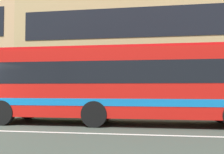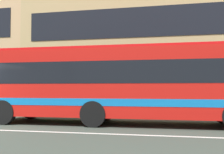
{
  "view_description": "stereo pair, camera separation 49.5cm",
  "coord_description": "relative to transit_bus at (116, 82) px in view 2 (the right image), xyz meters",
  "views": [
    {
      "loc": [
        7.42,
        -8.73,
        1.47
      ],
      "look_at": [
        5.55,
        2.61,
        1.96
      ],
      "focal_mm": 43.58,
      "sensor_mm": 36.0,
      "label": 1
    },
    {
      "loc": [
        7.91,
        -8.64,
        1.47
      ],
      "look_at": [
        5.55,
        2.61,
        1.96
      ],
      "focal_mm": 43.58,
      "sensor_mm": 36.0,
      "label": 2
    }
  ],
  "objects": [
    {
      "name": "transit_bus",
      "position": [
        0.0,
        0.0,
        0.0
      ],
      "size": [
        10.95,
        2.66,
        3.16
      ],
      "color": "red",
      "rests_on": "ground_plane"
    },
    {
      "name": "apartment_block_right",
      "position": [
        2.56,
        12.87,
        3.39
      ],
      "size": [
        22.18,
        11.97,
        10.27
      ],
      "color": "tan",
      "rests_on": "ground_plane"
    }
  ]
}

